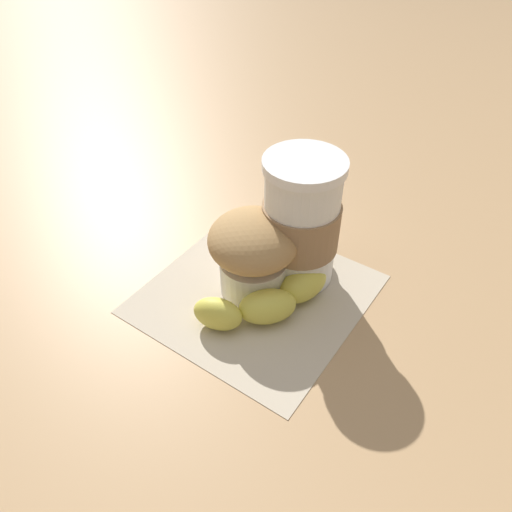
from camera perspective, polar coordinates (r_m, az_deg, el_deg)
The scene contains 5 objects.
ground_plane at distance 0.57m, azimuth 0.00°, elevation -4.38°, with size 3.00×3.00×0.00m, color tan.
paper_napkin at distance 0.57m, azimuth 0.00°, elevation -4.32°, with size 0.23×0.23×0.00m, color beige.
coffee_cup at distance 0.54m, azimuth 5.15°, elevation 3.83°, with size 0.09×0.09×0.15m.
muffin at distance 0.54m, azimuth -0.29°, elevation 0.62°, with size 0.10×0.10×0.10m.
banana at distance 0.54m, azimuth 2.68°, elevation -3.86°, with size 0.18×0.11×0.04m.
Camera 1 is at (0.34, 0.20, 0.41)m, focal length 35.00 mm.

